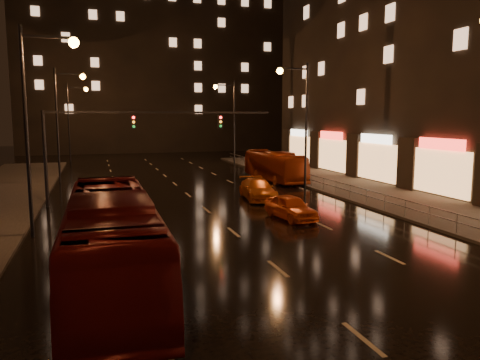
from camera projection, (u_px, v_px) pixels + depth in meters
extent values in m
plane|color=black|center=(193.00, 199.00, 33.13)|extent=(140.00, 140.00, 0.00)
cube|color=#38332D|center=(400.00, 200.00, 32.37)|extent=(7.00, 70.00, 0.15)
cube|color=black|center=(154.00, 46.00, 81.08)|extent=(44.00, 16.00, 36.00)
cylinder|color=black|center=(45.00, 159.00, 29.88)|extent=(0.22, 0.22, 6.20)
cube|color=black|center=(163.00, 112.00, 31.71)|extent=(15.20, 0.14, 0.14)
cube|color=black|center=(134.00, 122.00, 31.21)|extent=(0.32, 0.18, 0.95)
cube|color=black|center=(220.00, 122.00, 32.98)|extent=(0.32, 0.18, 0.95)
sphere|color=#FF1E19|center=(134.00, 118.00, 31.06)|extent=(0.18, 0.18, 0.18)
cylinder|color=#99999E|center=(234.00, 158.00, 58.75)|extent=(0.04, 0.04, 1.00)
cube|color=#99999E|center=(336.00, 182.00, 34.09)|extent=(0.05, 56.00, 0.05)
cube|color=#99999E|center=(336.00, 187.00, 34.15)|extent=(0.05, 56.00, 0.05)
imported|color=#530C0B|center=(111.00, 241.00, 15.69)|extent=(2.88, 11.95, 3.32)
imported|color=#A23510|center=(274.00, 166.00, 42.45)|extent=(2.61, 9.74, 2.69)
imported|color=#E75715|center=(291.00, 207.00, 26.64)|extent=(2.10, 4.20, 1.38)
imported|color=orange|center=(258.00, 189.00, 33.09)|extent=(2.50, 5.10, 1.43)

